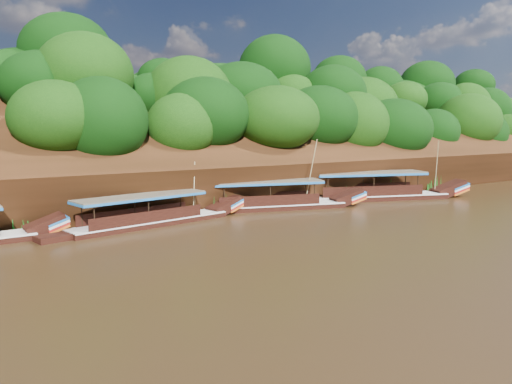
{
  "coord_description": "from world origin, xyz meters",
  "views": [
    {
      "loc": [
        -25.05,
        -25.3,
        6.96
      ],
      "look_at": [
        -4.03,
        7.0,
        1.83
      ],
      "focal_mm": 35.0,
      "sensor_mm": 36.0,
      "label": 1
    }
  ],
  "objects": [
    {
      "name": "ground",
      "position": [
        0.0,
        0.0,
        0.0
      ],
      "size": [
        160.0,
        160.0,
        0.0
      ],
      "primitive_type": "plane",
      "color": "black",
      "rests_on": "ground"
    },
    {
      "name": "riverbank",
      "position": [
        -0.01,
        22.73,
        1.89
      ],
      "size": [
        120.0,
        30.06,
        19.4
      ],
      "color": "black",
      "rests_on": "ground"
    },
    {
      "name": "boat_0",
      "position": [
        10.86,
        7.4,
        0.6
      ],
      "size": [
        16.22,
        7.43,
        6.08
      ],
      "rotation": [
        0.0,
        0.0,
        -0.33
      ],
      "color": "black",
      "rests_on": "ground"
    },
    {
      "name": "boat_1",
      "position": [
        -0.48,
        8.23,
        0.55
      ],
      "size": [
        14.06,
        5.82,
        6.3
      ],
      "rotation": [
        0.0,
        0.0,
        -0.28
      ],
      "color": "black",
      "rests_on": "ground"
    },
    {
      "name": "boat_2",
      "position": [
        -11.73,
        7.68,
        0.5
      ],
      "size": [
        14.21,
        4.35,
        4.7
      ],
      "rotation": [
        0.0,
        0.0,
        0.18
      ],
      "color": "black",
      "rests_on": "ground"
    },
    {
      "name": "reeds",
      "position": [
        -3.05,
        9.44,
        0.89
      ],
      "size": [
        50.63,
        2.24,
        1.94
      ],
      "color": "#1B681A",
      "rests_on": "ground"
    }
  ]
}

